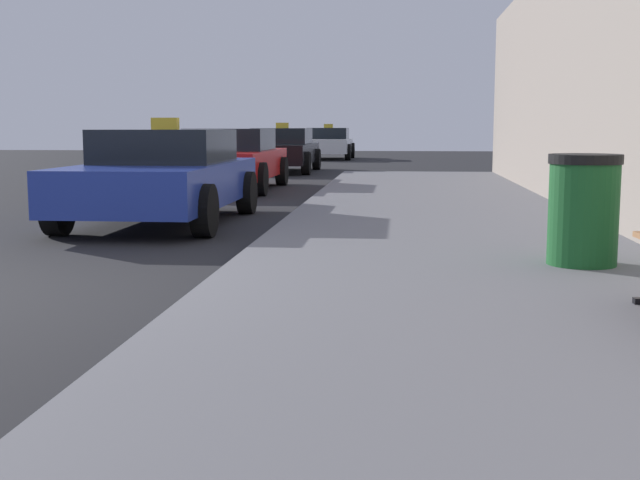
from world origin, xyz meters
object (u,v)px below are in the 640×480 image
object	(u,v)px
trash_bin	(583,209)
car_black	(282,150)
car_red	(229,159)
car_white	(328,143)
car_blue	(163,176)

from	to	relation	value
trash_bin	car_black	bearing A→B (deg)	106.37
trash_bin	car_red	world-z (taller)	car_red
car_red	car_white	distance (m)	17.00
trash_bin	car_black	distance (m)	17.73
car_blue	car_white	bearing A→B (deg)	-90.60
trash_bin	car_white	world-z (taller)	car_white
trash_bin	car_red	xyz separation A→B (m)	(-5.09, 9.99, 0.03)
car_black	car_red	bearing A→B (deg)	89.24
car_red	trash_bin	bearing A→B (deg)	116.98
car_blue	car_white	distance (m)	23.08
car_black	car_white	size ratio (longest dim) A/B	1.08
car_red	car_white	bearing A→B (deg)	-91.98
car_blue	trash_bin	bearing A→B (deg)	140.50
car_blue	car_white	xyz separation A→B (m)	(0.24, 23.08, -0.00)
car_blue	car_white	world-z (taller)	same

